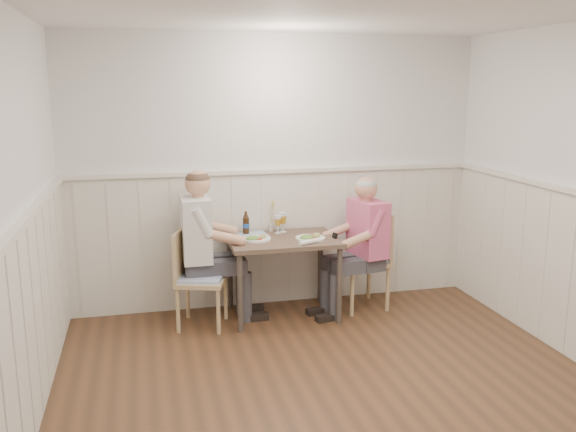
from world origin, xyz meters
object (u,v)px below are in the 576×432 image
at_px(chair_left, 195,275).
at_px(beer_bottle, 246,224).
at_px(chair_right, 367,256).
at_px(man_in_pink, 363,255).
at_px(diner_cream, 201,258).
at_px(dining_table, 283,248).
at_px(grass_vase, 271,216).

relative_size(chair_left, beer_bottle, 4.02).
bearing_deg(beer_bottle, chair_right, -8.80).
bearing_deg(man_in_pink, chair_left, -179.70).
xyz_separation_m(diner_cream, beer_bottle, (0.44, 0.19, 0.25)).
bearing_deg(beer_bottle, dining_table, -37.61).
relative_size(diner_cream, beer_bottle, 6.50).
relative_size(chair_right, man_in_pink, 0.71).
distance_m(chair_left, diner_cream, 0.17).
relative_size(man_in_pink, beer_bottle, 6.02).
bearing_deg(chair_left, beer_bottle, 29.40).
height_order(dining_table, diner_cream, diner_cream).
bearing_deg(chair_right, diner_cream, -179.63).
bearing_deg(chair_right, beer_bottle, 171.20).
bearing_deg(beer_bottle, man_in_pink, -14.56).
distance_m(chair_right, chair_left, 1.66).
relative_size(dining_table, grass_vase, 2.98).
bearing_deg(chair_right, chair_left, -176.23).
bearing_deg(man_in_pink, diner_cream, 176.58).
distance_m(man_in_pink, diner_cream, 1.52).
height_order(beer_bottle, grass_vase, grass_vase).
bearing_deg(grass_vase, dining_table, -81.31).
bearing_deg(grass_vase, beer_bottle, -165.13).
xyz_separation_m(chair_left, grass_vase, (0.77, 0.36, 0.42)).
bearing_deg(man_in_pink, grass_vase, 157.04).
height_order(chair_right, chair_left, chair_right).
height_order(diner_cream, beer_bottle, diner_cream).
bearing_deg(diner_cream, man_in_pink, -3.42).
bearing_deg(chair_right, man_in_pink, -126.60).
height_order(dining_table, man_in_pink, man_in_pink).
distance_m(dining_table, chair_left, 0.83).
distance_m(man_in_pink, grass_vase, 0.95).
relative_size(dining_table, beer_bottle, 4.59).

